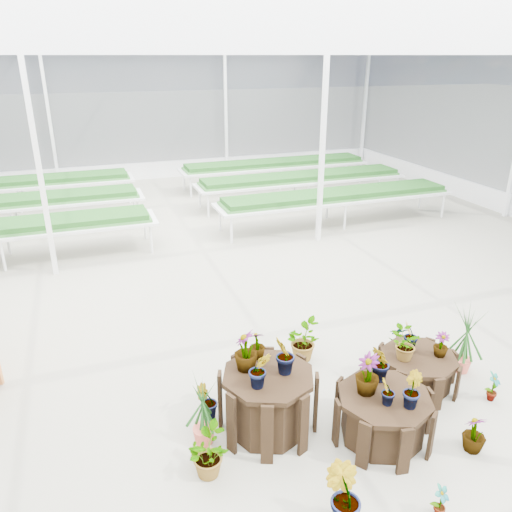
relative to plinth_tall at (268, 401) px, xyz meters
name	(u,v)px	position (x,y,z in m)	size (l,w,h in m)	color
ground_plane	(258,346)	(0.51, 1.77, -0.39)	(24.00, 24.00, 0.00)	gray
greenhouse_shell	(258,206)	(0.51, 1.77, 1.86)	(18.00, 24.00, 4.50)	white
steel_frame	(258,206)	(0.51, 1.77, 1.86)	(18.00, 24.00, 4.50)	silver
nursery_benches	(170,201)	(0.51, 8.97, 0.03)	(16.00, 7.00, 0.84)	silver
plinth_tall	(268,401)	(0.00, 0.00, 0.00)	(1.14, 1.14, 0.77)	black
plinth_mid	(383,417)	(1.20, -0.60, -0.09)	(1.13, 1.13, 0.59)	black
plinth_low	(417,371)	(2.20, 0.10, -0.15)	(1.05, 1.05, 0.47)	black
nursery_plants	(335,376)	(0.90, 0.01, 0.13)	(4.32, 3.38, 1.28)	#184315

